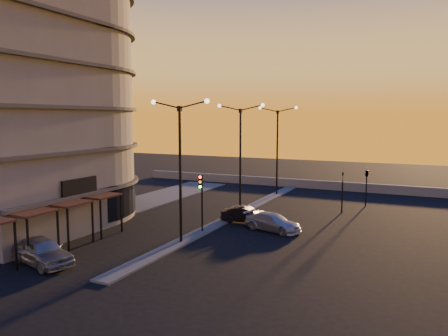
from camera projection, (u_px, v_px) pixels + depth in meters
ground at (181, 243)px, 29.14m from camera, size 120.00×120.00×0.00m
sidewalk_west at (99, 215)px, 37.18m from camera, size 5.00×40.00×0.12m
median at (240, 213)px, 38.11m from camera, size 1.20×36.00×0.12m
parapet at (309, 184)px, 51.57m from camera, size 44.00×0.50×1.00m
building at (24, 71)px, 33.74m from camera, size 14.35×17.08×25.00m
streetlamp_near at (180, 160)px, 28.49m from camera, size 4.32×0.32×9.51m
streetlamp_mid at (240, 150)px, 37.47m from camera, size 4.32×0.32×9.51m
streetlamp_far at (277, 143)px, 46.45m from camera, size 4.32×0.32×9.51m
traffic_light_main at (201, 194)px, 31.38m from camera, size 0.28×0.44×4.25m
signal_east_a at (342, 191)px, 38.08m from camera, size 0.13×0.16×3.60m
signal_east_b at (367, 174)px, 40.90m from camera, size 0.42×1.99×3.60m
car_hatchback at (42, 251)px, 24.81m from camera, size 4.92×2.95×1.57m
car_sedan at (246, 215)px, 34.68m from camera, size 4.09×2.02×1.29m
car_wagon at (273, 222)px, 32.22m from camera, size 4.73×2.87×1.28m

